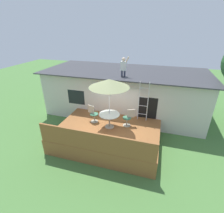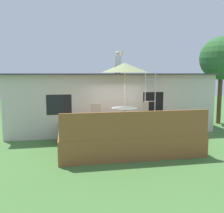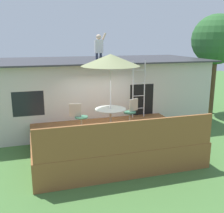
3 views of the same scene
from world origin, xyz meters
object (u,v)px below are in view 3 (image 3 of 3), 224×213
object	(u,v)px
patio_chair_left	(79,117)
step_ladder	(139,90)
patio_chair_right	(131,112)
patio_table	(111,113)
patio_umbrella	(110,60)
backyard_tree	(217,40)
person_figure	(99,46)

from	to	relation	value
patio_chair_left	step_ladder	bearing A→B (deg)	36.32
patio_chair_right	patio_table	bearing A→B (deg)	-0.00
patio_table	patio_umbrella	distance (m)	1.76
patio_chair_right	patio_umbrella	bearing A→B (deg)	-0.00
backyard_tree	step_ladder	bearing A→B (deg)	-156.61
patio_umbrella	backyard_tree	bearing A→B (deg)	27.56
patio_umbrella	patio_chair_left	size ratio (longest dim) A/B	2.76
patio_chair_left	patio_chair_right	world-z (taller)	same
patio_table	patio_chair_right	distance (m)	0.99
patio_umbrella	step_ladder	bearing A→B (deg)	39.32
person_figure	patio_chair_right	size ratio (longest dim) A/B	1.21
patio_table	patio_umbrella	bearing A→B (deg)	-116.57
step_ladder	patio_chair_left	world-z (taller)	step_ladder
step_ladder	backyard_tree	bearing A→B (deg)	23.39
patio_chair_left	backyard_tree	size ratio (longest dim) A/B	0.18
step_ladder	patio_chair_right	xyz separation A→B (m)	(-0.61, -0.82, -0.64)
person_figure	patio_chair_left	xyz separation A→B (m)	(-1.18, -1.87, -2.28)
patio_table	backyard_tree	size ratio (longest dim) A/B	0.21
patio_table	patio_chair_right	xyz separation A→B (m)	(0.89, 0.41, -0.13)
patio_umbrella	step_ladder	world-z (taller)	patio_umbrella
patio_table	step_ladder	world-z (taller)	step_ladder
patio_umbrella	backyard_tree	world-z (taller)	backyard_tree
person_figure	patio_chair_right	distance (m)	2.96
step_ladder	patio_chair_left	size ratio (longest dim) A/B	2.39
patio_table	step_ladder	distance (m)	2.01
patio_table	person_figure	size ratio (longest dim) A/B	0.94
patio_table	patio_chair_left	xyz separation A→B (m)	(-1.01, 0.28, -0.13)
patio_chair_left	backyard_tree	xyz separation A→B (m)	(7.50, 3.10, 2.50)
patio_chair_left	patio_chair_right	size ratio (longest dim) A/B	1.00
patio_chair_right	step_ladder	bearing A→B (deg)	-151.73
step_ladder	backyard_tree	distance (m)	5.74
patio_umbrella	patio_chair_left	bearing A→B (deg)	164.27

